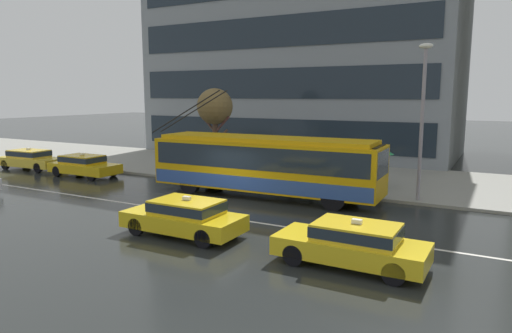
{
  "coord_description": "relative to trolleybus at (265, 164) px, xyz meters",
  "views": [
    {
      "loc": [
        10.93,
        -16.16,
        4.84
      ],
      "look_at": [
        0.7,
        2.72,
        1.47
      ],
      "focal_mm": 32.18,
      "sensor_mm": 36.0,
      "label": 1
    }
  ],
  "objects": [
    {
      "name": "pedestrian_approaching_curb",
      "position": [
        4.61,
        4.21,
        0.12
      ],
      "size": [
        1.36,
        1.36,
        1.98
      ],
      "color": "black",
      "rests_on": "sidewalk_slab"
    },
    {
      "name": "pedestrian_at_shelter",
      "position": [
        -0.22,
        3.49,
        -0.48
      ],
      "size": [
        0.5,
        0.5,
        1.63
      ],
      "color": "navy",
      "rests_on": "sidewalk_slab"
    },
    {
      "name": "bus_shelter",
      "position": [
        -0.13,
        3.67,
        0.38
      ],
      "size": [
        3.55,
        1.74,
        2.4
      ],
      "color": "gray",
      "rests_on": "sidewalk_slab"
    },
    {
      "name": "taxi_queued_behind_bus",
      "position": [
        -12.08,
        -0.23,
        -0.88
      ],
      "size": [
        4.41,
        1.84,
        1.39
      ],
      "color": "gold",
      "rests_on": "ground_plane"
    },
    {
      "name": "street_lamp",
      "position": [
        6.69,
        2.12,
        2.62
      ],
      "size": [
        0.6,
        0.32,
        6.89
      ],
      "color": "gray",
      "rests_on": "sidewalk_slab"
    },
    {
      "name": "taxi_far_behind",
      "position": [
        -17.29,
        -0.04,
        -0.88
      ],
      "size": [
        4.7,
        2.01,
        1.39
      ],
      "color": "yellow",
      "rests_on": "ground_plane"
    },
    {
      "name": "trolleybus",
      "position": [
        0.0,
        0.0,
        0.0
      ],
      "size": [
        12.04,
        2.78,
        5.08
      ],
      "color": "#DEA20A",
      "rests_on": "ground_plane"
    },
    {
      "name": "lane_centre_line",
      "position": [
        -1.03,
        -4.19,
        -1.58
      ],
      "size": [
        72.0,
        0.14,
        0.01
      ],
      "primitive_type": "cube",
      "color": "silver",
      "rests_on": "ground_plane"
    },
    {
      "name": "sidewalk_slab",
      "position": [
        -1.03,
        6.6,
        -1.51
      ],
      "size": [
        80.0,
        10.0,
        0.14
      ],
      "primitive_type": "cube",
      "color": "gray",
      "rests_on": "ground_plane"
    },
    {
      "name": "pedestrian_walking_past",
      "position": [
        1.2,
        3.03,
        0.15
      ],
      "size": [
        1.55,
        1.55,
        1.96
      ],
      "color": "#1C2A29",
      "rests_on": "sidewalk_slab"
    },
    {
      "name": "ground_plane",
      "position": [
        -1.03,
        -2.99,
        -1.58
      ],
      "size": [
        160.0,
        160.0,
        0.0
      ],
      "primitive_type": "plane",
      "color": "#242726"
    },
    {
      "name": "taxi_oncoming_near",
      "position": [
        0.38,
        -6.78,
        -0.88
      ],
      "size": [
        4.28,
        1.82,
        1.39
      ],
      "color": "yellow",
      "rests_on": "ground_plane"
    },
    {
      "name": "street_tree_bare",
      "position": [
        -5.17,
        3.57,
        2.49
      ],
      "size": [
        2.12,
        2.18,
        5.08
      ],
      "color": "brown",
      "rests_on": "sidewalk_slab"
    },
    {
      "name": "taxi_oncoming_far",
      "position": [
        6.35,
        -6.86,
        -0.88
      ],
      "size": [
        4.3,
        1.8,
        1.39
      ],
      "color": "yellow",
      "rests_on": "ground_plane"
    },
    {
      "name": "office_tower_corner_left",
      "position": [
        -5.21,
        17.31,
        7.78
      ],
      "size": [
        24.72,
        12.63,
        18.72
      ],
      "color": "gray",
      "rests_on": "ground_plane"
    }
  ]
}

